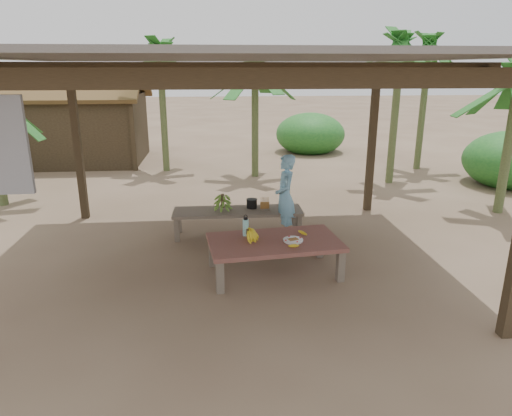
{
  "coord_description": "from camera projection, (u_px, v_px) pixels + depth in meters",
  "views": [
    {
      "loc": [
        -0.29,
        -6.36,
        2.79
      ],
      "look_at": [
        0.31,
        0.05,
        0.8
      ],
      "focal_mm": 32.0,
      "sensor_mm": 36.0,
      "label": 1
    }
  ],
  "objects": [
    {
      "name": "pavilion",
      "position": [
        233.0,
        68.0,
        6.06
      ],
      "size": [
        6.6,
        5.6,
        2.95
      ],
      "color": "black",
      "rests_on": "ground"
    },
    {
      "name": "banana_plant_far",
      "position": [
        428.0,
        57.0,
        12.19
      ],
      "size": [
        1.8,
        1.8,
        3.55
      ],
      "color": "#596638",
      "rests_on": "ground"
    },
    {
      "name": "work_table",
      "position": [
        274.0,
        245.0,
        6.32
      ],
      "size": [
        1.9,
        1.2,
        0.5
      ],
      "rotation": [
        0.0,
        0.0,
        0.11
      ],
      "color": "brown",
      "rests_on": "ground"
    },
    {
      "name": "skewer_rack",
      "position": [
        265.0,
        204.0,
        7.75
      ],
      "size": [
        0.18,
        0.08,
        0.24
      ],
      "primitive_type": null,
      "rotation": [
        0.0,
        0.0,
        -0.01
      ],
      "color": "#A57F47",
      "rests_on": "bench"
    },
    {
      "name": "bench",
      "position": [
        238.0,
        213.0,
        7.81
      ],
      "size": [
        2.21,
        0.62,
        0.45
      ],
      "rotation": [
        0.0,
        0.0,
        -0.01
      ],
      "color": "brown",
      "rests_on": "ground"
    },
    {
      "name": "plate",
      "position": [
        293.0,
        240.0,
        6.25
      ],
      "size": [
        0.28,
        0.28,
        0.04
      ],
      "color": "white",
      "rests_on": "work_table"
    },
    {
      "name": "ground",
      "position": [
        236.0,
        260.0,
        6.9
      ],
      "size": [
        80.0,
        80.0,
        0.0
      ],
      "primitive_type": "plane",
      "color": "brown",
      "rests_on": "ground"
    },
    {
      "name": "cooking_pot",
      "position": [
        252.0,
        204.0,
        7.89
      ],
      "size": [
        0.18,
        0.18,
        0.15
      ],
      "primitive_type": "cylinder",
      "color": "black",
      "rests_on": "bench"
    },
    {
      "name": "banana_plant_nw",
      "position": [
        160.0,
        62.0,
        11.98
      ],
      "size": [
        1.8,
        1.8,
        3.41
      ],
      "color": "#596638",
      "rests_on": "ground"
    },
    {
      "name": "woman",
      "position": [
        285.0,
        197.0,
        7.61
      ],
      "size": [
        0.37,
        0.54,
        1.43
      ],
      "primitive_type": "imported",
      "rotation": [
        0.0,
        0.0,
        -1.62
      ],
      "color": "#7EC3EE",
      "rests_on": "ground"
    },
    {
      "name": "loose_banana_front",
      "position": [
        294.0,
        246.0,
        6.05
      ],
      "size": [
        0.17,
        0.12,
        0.04
      ],
      "primitive_type": "ellipsoid",
      "rotation": [
        0.0,
        0.0,
        2.06
      ],
      "color": "yellow",
      "rests_on": "work_table"
    },
    {
      "name": "ripe_banana_bunch",
      "position": [
        248.0,
        234.0,
        6.29
      ],
      "size": [
        0.29,
        0.25,
        0.18
      ],
      "primitive_type": null,
      "rotation": [
        0.0,
        0.0,
        -0.01
      ],
      "color": "yellow",
      "rests_on": "work_table"
    },
    {
      "name": "banana_plant_n",
      "position": [
        255.0,
        78.0,
        11.44
      ],
      "size": [
        1.8,
        1.8,
        3.02
      ],
      "color": "#596638",
      "rests_on": "ground"
    },
    {
      "name": "green_banana_stalk",
      "position": [
        223.0,
        202.0,
        7.73
      ],
      "size": [
        0.27,
        0.27,
        0.31
      ],
      "primitive_type": null,
      "rotation": [
        0.0,
        0.0,
        -0.01
      ],
      "color": "#598C2D",
      "rests_on": "bench"
    },
    {
      "name": "water_flask",
      "position": [
        246.0,
        227.0,
        6.44
      ],
      "size": [
        0.08,
        0.08,
        0.31
      ],
      "color": "#43D0D3",
      "rests_on": "work_table"
    },
    {
      "name": "banana_plant_ne",
      "position": [
        400.0,
        55.0,
        10.61
      ],
      "size": [
        1.8,
        1.8,
        3.55
      ],
      "color": "#596638",
      "rests_on": "ground"
    },
    {
      "name": "loose_banana_side",
      "position": [
        303.0,
        233.0,
        6.53
      ],
      "size": [
        0.15,
        0.15,
        0.04
      ],
      "primitive_type": "ellipsoid",
      "rotation": [
        0.0,
        0.0,
        0.8
      ],
      "color": "yellow",
      "rests_on": "work_table"
    },
    {
      "name": "hut",
      "position": [
        74.0,
        125.0,
        13.78
      ],
      "size": [
        4.4,
        3.43,
        2.85
      ],
      "color": "black",
      "rests_on": "ground"
    }
  ]
}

